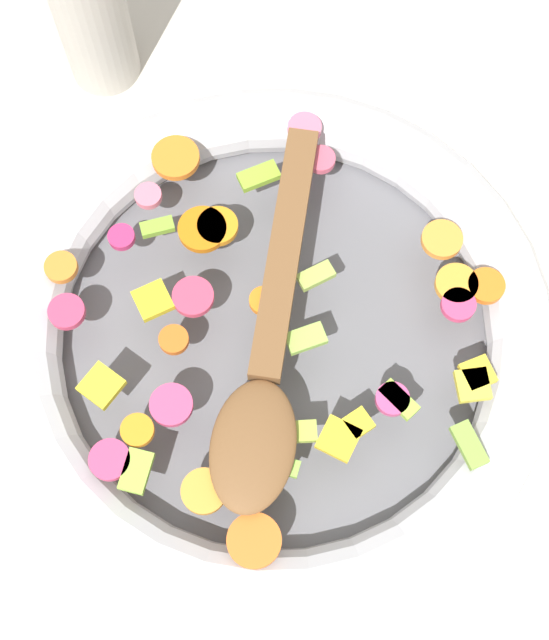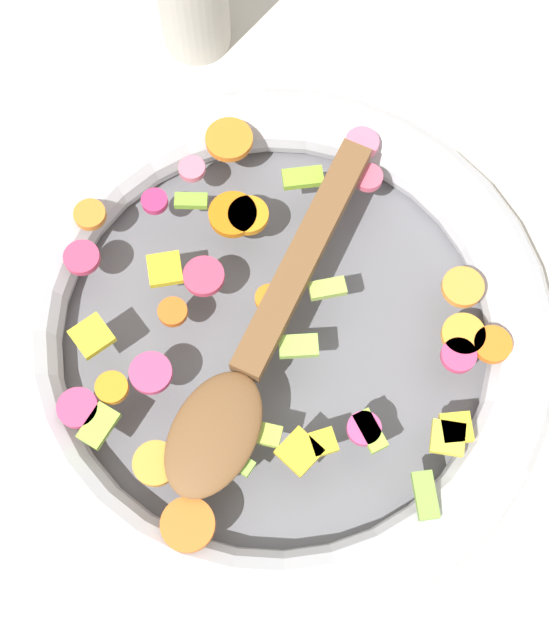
# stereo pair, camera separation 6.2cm
# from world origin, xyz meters

# --- Properties ---
(ground_plane) EXTENTS (4.00, 4.00, 0.00)m
(ground_plane) POSITION_xyz_m (0.00, 0.00, 0.00)
(ground_plane) COLOR beige
(skillet) EXTENTS (0.41, 0.41, 0.05)m
(skillet) POSITION_xyz_m (0.00, 0.00, 0.02)
(skillet) COLOR slate
(skillet) RESTS_ON ground_plane
(chopped_vegetables) EXTENTS (0.32, 0.33, 0.01)m
(chopped_vegetables) POSITION_xyz_m (0.01, -0.00, 0.05)
(chopped_vegetables) COLOR orange
(chopped_vegetables) RESTS_ON skillet
(wooden_spoon) EXTENTS (0.21, 0.24, 0.01)m
(wooden_spoon) POSITION_xyz_m (0.02, 0.02, 0.06)
(wooden_spoon) COLOR brown
(wooden_spoon) RESTS_ON chopped_vegetables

